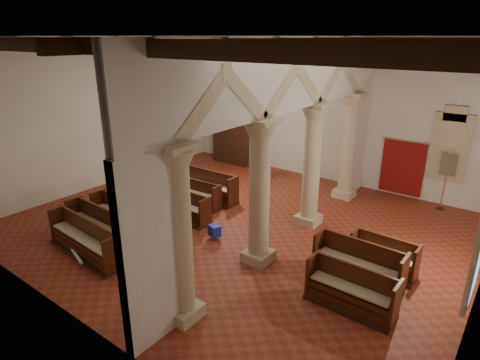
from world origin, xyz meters
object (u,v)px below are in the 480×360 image
object	(u,v)px
processional_banner	(443,189)
nave_pew_0	(85,244)
pipe_organ	(233,135)
aisle_pew_0	(350,295)
lectern	(264,169)

from	to	relation	value
processional_banner	nave_pew_0	distance (m)	12.29
nave_pew_0	processional_banner	bearing A→B (deg)	56.27
pipe_organ	nave_pew_0	size ratio (longest dim) A/B	1.43
pipe_organ	processional_banner	xyz separation A→B (m)	(9.62, -0.01, -0.59)
pipe_organ	processional_banner	size ratio (longest dim) A/B	1.94
pipe_organ	aisle_pew_0	world-z (taller)	pipe_organ
pipe_organ	processional_banner	distance (m)	9.64
processional_banner	lectern	bearing A→B (deg)	-178.89
nave_pew_0	aisle_pew_0	distance (m)	7.43
pipe_organ	aisle_pew_0	bearing A→B (deg)	-39.01
processional_banner	aisle_pew_0	bearing A→B (deg)	-103.21
lectern	aisle_pew_0	xyz separation A→B (m)	(6.49, -6.09, -0.15)
processional_banner	pipe_organ	bearing A→B (deg)	169.99
pipe_organ	lectern	size ratio (longest dim) A/B	3.55
nave_pew_0	aisle_pew_0	xyz separation A→B (m)	(7.07, 2.29, 0.01)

